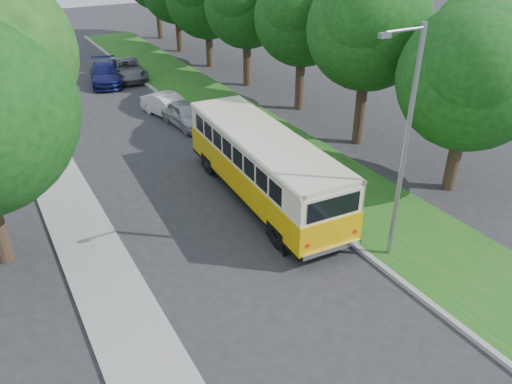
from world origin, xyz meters
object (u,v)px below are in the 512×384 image
car_white (169,106)px  car_blue (106,73)px  car_grey (127,69)px  car_silver (186,114)px  lamppost_near (404,143)px  lamppost_far (19,58)px  vintage_bus (263,167)px

car_white → car_blue: 8.79m
car_white → car_grey: 9.12m
car_silver → lamppost_near: bearing=-91.1°
car_blue → car_silver: bearing=-68.7°
car_white → car_grey: bearing=72.1°
car_blue → car_grey: bearing=26.7°
lamppost_near → car_white: (-1.47, 17.20, -3.71)m
car_silver → lamppost_far: bearing=151.7°
lamppost_near → lamppost_far: size_ratio=1.07×
lamppost_far → vintage_bus: bearing=-60.7°
car_white → car_blue: car_blue is taller
lamppost_near → lamppost_far: (-8.91, 18.50, -0.25)m
lamppost_far → vintage_bus: size_ratio=0.74×
vintage_bus → car_white: 11.54m
lamppost_near → car_blue: lamppost_near is taller
lamppost_far → car_silver: (7.70, -3.22, -3.44)m
lamppost_far → car_grey: size_ratio=1.50×
lamppost_far → car_white: (7.43, -1.30, -3.45)m
vintage_bus → car_blue: vintage_bus is taller
vintage_bus → car_blue: bearing=96.8°
lamppost_near → car_white: bearing=94.9°
car_silver → car_grey: bearing=84.4°
car_blue → car_grey: 1.78m
lamppost_far → vintage_bus: lamppost_far is taller
lamppost_near → vintage_bus: lamppost_near is taller
lamppost_far → vintage_bus: 14.92m
car_silver → car_blue: size_ratio=0.79×
vintage_bus → car_white: size_ratio=2.54×
lamppost_far → car_blue: lamppost_far is taller
lamppost_far → car_grey: lamppost_far is taller
lamppost_far → car_blue: size_ratio=1.49×
car_silver → car_blue: (-1.73, 10.58, 0.06)m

